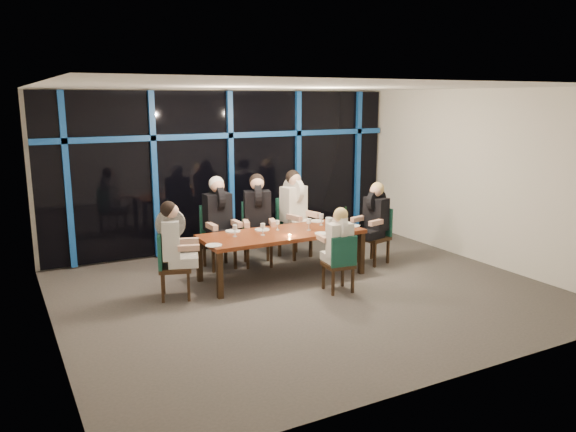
{
  "coord_description": "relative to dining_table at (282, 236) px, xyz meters",
  "views": [
    {
      "loc": [
        -4.01,
        -6.89,
        2.84
      ],
      "look_at": [
        0.0,
        0.6,
        1.05
      ],
      "focal_mm": 35.0,
      "sensor_mm": 36.0,
      "label": 1
    }
  ],
  "objects": [
    {
      "name": "chair_end_right",
      "position": [
        1.86,
        -0.02,
        -0.14
      ],
      "size": [
        0.55,
        0.55,
        0.97
      ],
      "rotation": [
        0.0,
        0.0,
        4.96
      ],
      "color": "black",
      "rests_on": "ground"
    },
    {
      "name": "wine_glass_a",
      "position": [
        -0.36,
        -0.04,
        0.2
      ],
      "size": [
        0.07,
        0.07,
        0.19
      ],
      "color": "silver",
      "rests_on": "dining_table"
    },
    {
      "name": "dining_table",
      "position": [
        0.0,
        0.0,
        0.0
      ],
      "size": [
        2.6,
        1.0,
        0.75
      ],
      "color": "brown",
      "rests_on": "ground"
    },
    {
      "name": "diner_end_right",
      "position": [
        1.78,
        -0.04,
        0.25
      ],
      "size": [
        0.65,
        0.55,
        0.95
      ],
      "rotation": [
        0.0,
        0.0,
        4.96
      ],
      "color": "black",
      "rests_on": "ground"
    },
    {
      "name": "plate_end_left",
      "position": [
        -1.26,
        -0.28,
        0.08
      ],
      "size": [
        0.24,
        0.24,
        0.01
      ],
      "primitive_type": "cylinder",
      "color": "white",
      "rests_on": "dining_table"
    },
    {
      "name": "diner_end_left",
      "position": [
        -1.8,
        -0.11,
        0.25
      ],
      "size": [
        0.66,
        0.58,
        0.95
      ],
      "rotation": [
        0.0,
        0.0,
        1.26
      ],
      "color": "black",
      "rests_on": "ground"
    },
    {
      "name": "chair_far_right",
      "position": [
        0.75,
        1.05,
        -0.08
      ],
      "size": [
        0.6,
        0.6,
        1.08
      ],
      "rotation": [
        0.0,
        0.0,
        0.23
      ],
      "color": "black",
      "rests_on": "ground"
    },
    {
      "name": "diner_far_right",
      "position": [
        0.77,
        0.97,
        0.35
      ],
      "size": [
        0.61,
        0.72,
        1.05
      ],
      "rotation": [
        0.0,
        0.0,
        0.23
      ],
      "color": "silver",
      "rests_on": "ground"
    },
    {
      "name": "wine_bottle",
      "position": [
        1.12,
        -0.13,
        0.2
      ],
      "size": [
        0.08,
        0.08,
        0.34
      ],
      "rotation": [
        0.0,
        0.0,
        0.24
      ],
      "color": "black",
      "rests_on": "dining_table"
    },
    {
      "name": "chair_end_left",
      "position": [
        -1.88,
        -0.08,
        -0.14
      ],
      "size": [
        0.57,
        0.57,
        0.97
      ],
      "rotation": [
        0.0,
        0.0,
        1.26
      ],
      "color": "black",
      "rests_on": "ground"
    },
    {
      "name": "window_wall",
      "position": [
        0.01,
        2.13,
        0.87
      ],
      "size": [
        6.86,
        0.43,
        2.94
      ],
      "color": "black",
      "rests_on": "ground"
    },
    {
      "name": "chair_far_left",
      "position": [
        -0.7,
        1.06,
        -0.09
      ],
      "size": [
        0.51,
        0.51,
        1.07
      ],
      "rotation": [
        0.0,
        0.0,
        0.04
      ],
      "color": "black",
      "rests_on": "ground"
    },
    {
      "name": "water_pitcher",
      "position": [
        0.72,
        -0.25,
        0.17
      ],
      "size": [
        0.13,
        0.12,
        0.21
      ],
      "rotation": [
        0.0,
        0.0,
        0.34
      ],
      "color": "silver",
      "rests_on": "dining_table"
    },
    {
      "name": "plate_near_mid",
      "position": [
        0.5,
        -0.42,
        0.08
      ],
      "size": [
        0.24,
        0.24,
        0.01
      ],
      "primitive_type": "cylinder",
      "color": "white",
      "rests_on": "dining_table"
    },
    {
      "name": "plate_far_right",
      "position": [
        0.9,
        0.42,
        0.08
      ],
      "size": [
        0.24,
        0.24,
        0.01
      ],
      "primitive_type": "cylinder",
      "color": "white",
      "rests_on": "dining_table"
    },
    {
      "name": "wine_glass_e",
      "position": [
        0.81,
        0.14,
        0.21
      ],
      "size": [
        0.07,
        0.07,
        0.19
      ],
      "color": "silver",
      "rests_on": "dining_table"
    },
    {
      "name": "diner_far_mid",
      "position": [
        -0.05,
        0.81,
        0.35
      ],
      "size": [
        0.64,
        0.74,
        1.05
      ],
      "rotation": [
        0.0,
        0.0,
        -0.31
      ],
      "color": "black",
      "rests_on": "ground"
    },
    {
      "name": "plate_far_mid",
      "position": [
        -0.22,
        0.28,
        0.08
      ],
      "size": [
        0.24,
        0.24,
        0.01
      ],
      "primitive_type": "cylinder",
      "color": "white",
      "rests_on": "dining_table"
    },
    {
      "name": "room",
      "position": [
        0.0,
        -0.8,
        1.34
      ],
      "size": [
        7.04,
        7.0,
        3.02
      ],
      "color": "#4F4946",
      "rests_on": "ground"
    },
    {
      "name": "diner_far_left",
      "position": [
        -0.7,
        0.97,
        0.34
      ],
      "size": [
        0.54,
        0.67,
        1.04
      ],
      "rotation": [
        0.0,
        0.0,
        0.04
      ],
      "color": "black",
      "rests_on": "ground"
    },
    {
      "name": "wine_glass_c",
      "position": [
        0.44,
        -0.09,
        0.21
      ],
      "size": [
        0.07,
        0.07,
        0.19
      ],
      "color": "silver",
      "rests_on": "dining_table"
    },
    {
      "name": "diner_near_mid",
      "position": [
        0.43,
        -0.98,
        0.16
      ],
      "size": [
        0.46,
        0.57,
        0.85
      ],
      "rotation": [
        0.0,
        0.0,
        3.03
      ],
      "color": "silver",
      "rests_on": "ground"
    },
    {
      "name": "plate_far_left",
      "position": [
        -0.68,
        0.4,
        0.08
      ],
      "size": [
        0.24,
        0.24,
        0.01
      ],
      "primitive_type": "cylinder",
      "color": "white",
      "rests_on": "dining_table"
    },
    {
      "name": "plate_end_right",
      "position": [
        1.24,
        -0.18,
        0.08
      ],
      "size": [
        0.24,
        0.24,
        0.01
      ],
      "primitive_type": "cylinder",
      "color": "white",
      "rests_on": "dining_table"
    },
    {
      "name": "chair_far_mid",
      "position": [
        -0.02,
        0.9,
        -0.08
      ],
      "size": [
        0.63,
        0.63,
        1.08
      ],
      "rotation": [
        0.0,
        0.0,
        -0.31
      ],
      "color": "black",
      "rests_on": "ground"
    },
    {
      "name": "wine_glass_d",
      "position": [
        -0.77,
        0.08,
        0.2
      ],
      "size": [
        0.07,
        0.07,
        0.18
      ],
      "color": "silver",
      "rests_on": "dining_table"
    },
    {
      "name": "wine_glass_b",
      "position": [
        0.01,
        0.17,
        0.18
      ],
      "size": [
        0.06,
        0.06,
        0.16
      ],
      "color": "silver",
      "rests_on": "dining_table"
    },
    {
      "name": "chair_near_mid",
      "position": [
        0.43,
        -1.05,
        -0.19
      ],
      "size": [
        0.45,
        0.45,
        0.88
      ],
      "rotation": [
        0.0,
        0.0,
        3.03
      ],
      "color": "black",
      "rests_on": "ground"
    },
    {
      "name": "tea_light",
      "position": [
        -0.02,
        -0.28,
        0.08
      ],
      "size": [
        0.05,
        0.05,
        0.03
      ],
      "primitive_type": "cylinder",
      "color": "#F39C49",
      "rests_on": "dining_table"
    }
  ]
}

